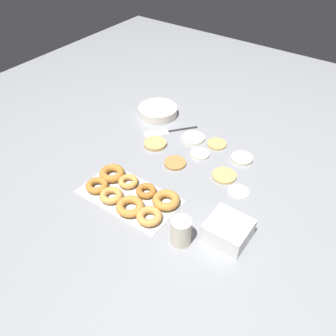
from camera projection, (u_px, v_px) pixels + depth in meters
name	position (u px, v px, depth m)	size (l,w,h in m)	color
ground_plane	(187.00, 171.00, 1.55)	(3.00, 3.00, 0.00)	gray
pancake_0	(217.00, 144.00, 1.69)	(0.09, 0.09, 0.01)	tan
pancake_1	(224.00, 176.00, 1.52)	(0.10, 0.10, 0.01)	tan
pancake_2	(193.00, 138.00, 1.72)	(0.11, 0.11, 0.01)	silver
pancake_3	(155.00, 144.00, 1.69)	(0.11, 0.11, 0.02)	tan
pancake_4	(242.00, 158.00, 1.60)	(0.10, 0.10, 0.01)	beige
pancake_5	(175.00, 163.00, 1.58)	(0.10, 0.10, 0.01)	#B27F42
pancake_6	(200.00, 154.00, 1.63)	(0.09, 0.09, 0.01)	silver
pancake_7	(239.00, 191.00, 1.45)	(0.09, 0.09, 0.01)	beige
donut_tray	(131.00, 194.00, 1.41)	(0.40, 0.22, 0.04)	silver
batter_bowl	(158.00, 111.00, 1.88)	(0.20, 0.20, 0.05)	silver
container_stack	(228.00, 230.00, 1.25)	(0.15, 0.14, 0.08)	white
paper_cup	(181.00, 231.00, 1.22)	(0.07, 0.07, 0.11)	beige
spatula	(162.00, 132.00, 1.77)	(0.20, 0.24, 0.01)	black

